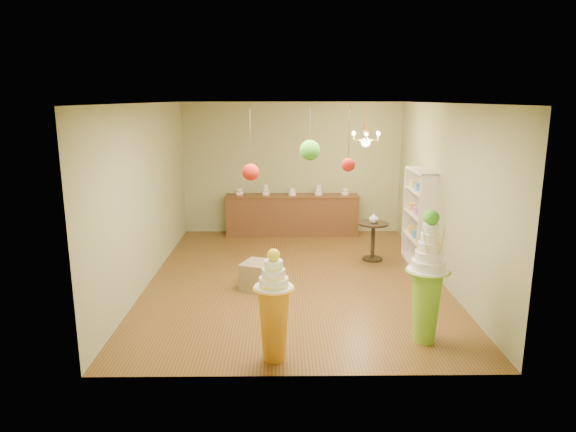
{
  "coord_description": "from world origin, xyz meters",
  "views": [
    {
      "loc": [
        -0.22,
        -8.51,
        3.08
      ],
      "look_at": [
        -0.13,
        0.0,
        1.12
      ],
      "focal_mm": 32.0,
      "sensor_mm": 36.0,
      "label": 1
    }
  ],
  "objects_px": {
    "pedestal_green": "(427,289)",
    "pedestal_orange": "(274,314)",
    "round_table": "(373,236)",
    "sideboard": "(292,214)"
  },
  "relations": [
    {
      "from": "pedestal_green",
      "to": "sideboard",
      "type": "bearing_deg",
      "value": 106.63
    },
    {
      "from": "pedestal_green",
      "to": "round_table",
      "type": "xyz_separation_m",
      "value": [
        -0.08,
        3.44,
        -0.24
      ]
    },
    {
      "from": "pedestal_orange",
      "to": "sideboard",
      "type": "relative_size",
      "value": 0.46
    },
    {
      "from": "pedestal_orange",
      "to": "sideboard",
      "type": "xyz_separation_m",
      "value": [
        0.33,
        5.82,
        -0.1
      ]
    },
    {
      "from": "sideboard",
      "to": "round_table",
      "type": "distance_m",
      "value": 2.47
    },
    {
      "from": "sideboard",
      "to": "round_table",
      "type": "height_order",
      "value": "sideboard"
    },
    {
      "from": "pedestal_green",
      "to": "pedestal_orange",
      "type": "relative_size",
      "value": 1.26
    },
    {
      "from": "pedestal_green",
      "to": "sideboard",
      "type": "height_order",
      "value": "pedestal_green"
    },
    {
      "from": "pedestal_green",
      "to": "round_table",
      "type": "height_order",
      "value": "pedestal_green"
    },
    {
      "from": "sideboard",
      "to": "round_table",
      "type": "xyz_separation_m",
      "value": [
        1.53,
        -1.94,
        0.0
      ]
    }
  ]
}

